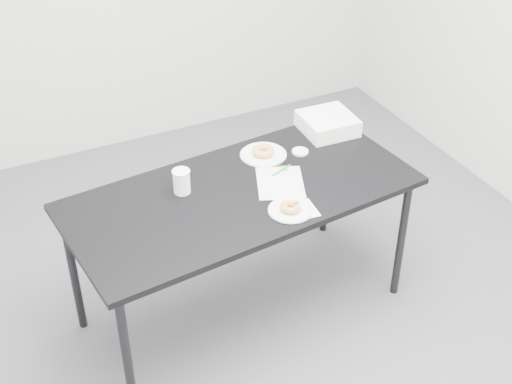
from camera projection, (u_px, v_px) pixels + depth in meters
name	position (u px, v px, depth m)	size (l,w,h in m)	color
floor	(238.00, 323.00, 3.63)	(4.00, 4.00, 0.00)	#4D4E53
table	(241.00, 201.00, 3.33)	(1.70, 0.93, 0.74)	black
scorecard	(280.00, 183.00, 3.35)	(0.21, 0.27, 0.00)	silver
logo_patch	(284.00, 169.00, 3.45)	(0.04, 0.04, 0.00)	green
pen	(281.00, 170.00, 3.43)	(0.01, 0.01, 0.13)	#0B7E47
napkin	(300.00, 210.00, 3.17)	(0.14, 0.14, 0.00)	silver
plate_near	(290.00, 210.00, 3.17)	(0.20, 0.20, 0.01)	white
donut_near	(291.00, 207.00, 3.15)	(0.09, 0.09, 0.03)	#BC793B
plate_far	(263.00, 155.00, 3.55)	(0.23, 0.23, 0.01)	white
donut_far	(263.00, 151.00, 3.54)	(0.11, 0.11, 0.04)	#BC793B
coffee_cup	(182.00, 181.00, 3.26)	(0.08, 0.08, 0.12)	white
cup_lid	(300.00, 152.00, 3.57)	(0.08, 0.08, 0.01)	white
bakery_box	(328.00, 123.00, 3.73)	(0.26, 0.26, 0.09)	white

